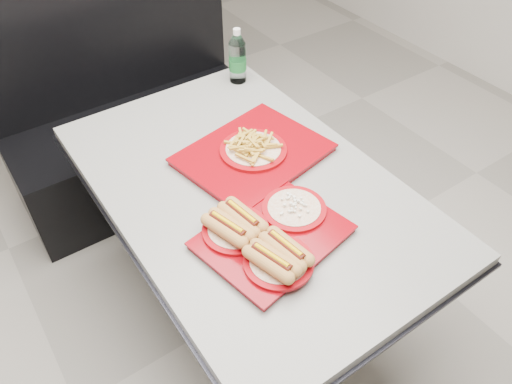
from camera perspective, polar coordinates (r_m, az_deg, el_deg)
ground at (r=2.30m, az=-0.81°, el=-12.91°), size 6.00×6.00×0.00m
diner_table at (r=1.84m, az=-0.98°, el=-2.79°), size 0.92×1.42×0.75m
booth_bench at (r=2.73m, az=-14.00°, el=8.37°), size 1.30×0.57×1.35m
tray_near at (r=1.51m, az=1.37°, el=-4.90°), size 0.48×0.41×0.09m
tray_far at (r=1.81m, az=-0.30°, el=4.66°), size 0.57×0.48×0.10m
water_bottle at (r=2.22m, az=-2.13°, el=14.95°), size 0.08×0.08×0.24m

